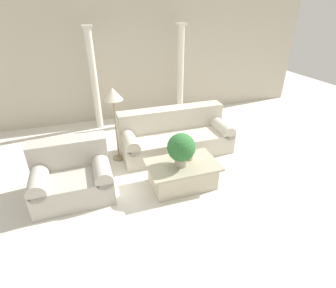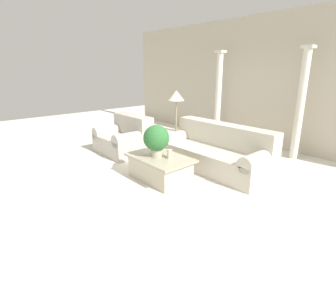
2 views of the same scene
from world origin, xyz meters
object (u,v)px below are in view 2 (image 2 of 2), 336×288
object	(u,v)px
sofa_long	(216,151)
coffee_table	(160,167)
floor_lamp	(176,100)
potted_plant	(156,139)
loveseat	(125,138)

from	to	relation	value
sofa_long	coffee_table	size ratio (longest dim) A/B	1.90
floor_lamp	coffee_table	bearing A→B (deg)	-53.89
potted_plant	floor_lamp	size ratio (longest dim) A/B	0.39
sofa_long	loveseat	size ratio (longest dim) A/B	1.87
coffee_table	sofa_long	bearing A→B (deg)	75.93
sofa_long	loveseat	bearing A→B (deg)	-158.37
coffee_table	floor_lamp	bearing A→B (deg)	126.11
coffee_table	potted_plant	bearing A→B (deg)	-142.56
sofa_long	floor_lamp	bearing A→B (deg)	179.25
potted_plant	floor_lamp	xyz separation A→B (m)	(-0.85, 1.26, 0.49)
loveseat	coffee_table	size ratio (longest dim) A/B	1.02
loveseat	potted_plant	size ratio (longest dim) A/B	2.13
loveseat	floor_lamp	bearing A→B (deg)	43.78
coffee_table	loveseat	bearing A→B (deg)	167.58
loveseat	coffee_table	distance (m)	1.81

